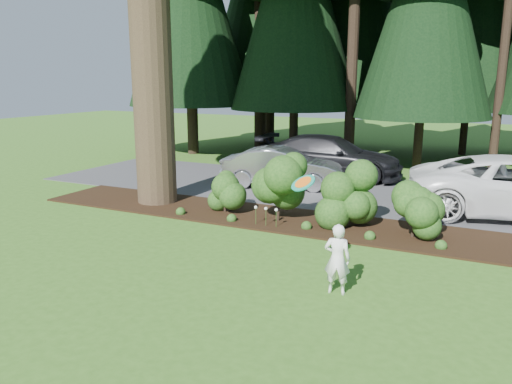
{
  "coord_description": "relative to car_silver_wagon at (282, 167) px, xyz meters",
  "views": [
    {
      "loc": [
        5.05,
        -9.29,
        3.89
      ],
      "look_at": [
        0.09,
        0.99,
        1.3
      ],
      "focal_mm": 35.0,
      "sensor_mm": 36.0,
      "label": 1
    }
  ],
  "objects": [
    {
      "name": "ground",
      "position": [
        1.87,
        -7.25,
        -0.75
      ],
      "size": [
        80.0,
        80.0,
        0.0
      ],
      "primitive_type": "plane",
      "color": "#335E1A",
      "rests_on": "ground"
    },
    {
      "name": "mulch_bed",
      "position": [
        1.87,
        -4.0,
        -0.72
      ],
      "size": [
        16.0,
        2.5,
        0.05
      ],
      "primitive_type": "cube",
      "color": "black",
      "rests_on": "ground"
    },
    {
      "name": "car_dark_suv",
      "position": [
        0.98,
        2.55,
        0.11
      ],
      "size": [
        5.88,
        2.72,
        1.66
      ],
      "primitive_type": "imported",
      "rotation": [
        0.0,
        0.0,
        1.64
      ],
      "color": "black",
      "rests_on": "driveway"
    },
    {
      "name": "shrub_row",
      "position": [
        2.64,
        -4.12,
        0.06
      ],
      "size": [
        6.53,
        1.6,
        1.61
      ],
      "color": "#163C12",
      "rests_on": "ground"
    },
    {
      "name": "child",
      "position": [
        4.51,
        -8.11,
        -0.08
      ],
      "size": [
        0.53,
        0.39,
        1.34
      ],
      "primitive_type": "imported",
      "rotation": [
        0.0,
        0.0,
        3.28
      ],
      "color": "white",
      "rests_on": "ground"
    },
    {
      "name": "lily_cluster",
      "position": [
        1.57,
        -4.85,
        -0.25
      ],
      "size": [
        0.69,
        0.09,
        0.57
      ],
      "color": "#163C12",
      "rests_on": "ground"
    },
    {
      "name": "frisbee",
      "position": [
        3.77,
        -8.01,
        1.26
      ],
      "size": [
        0.52,
        0.44,
        0.36
      ],
      "color": "#198C73",
      "rests_on": "ground"
    },
    {
      "name": "driveway",
      "position": [
        1.87,
        0.25,
        -0.73
      ],
      "size": [
        22.0,
        6.0,
        0.03
      ],
      "primitive_type": "cube",
      "color": "#38383A",
      "rests_on": "ground"
    },
    {
      "name": "car_silver_wagon",
      "position": [
        0.0,
        0.0,
        0.0
      ],
      "size": [
        4.59,
        2.38,
        1.44
      ],
      "primitive_type": "imported",
      "rotation": [
        0.0,
        0.0,
        1.78
      ],
      "color": "#AAAAAF",
      "rests_on": "driveway"
    }
  ]
}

